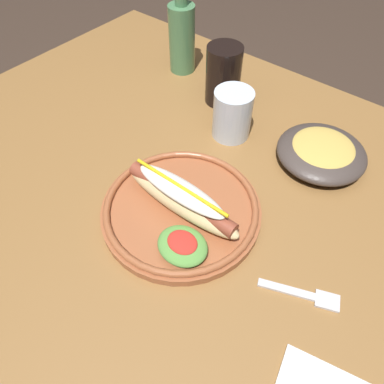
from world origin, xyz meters
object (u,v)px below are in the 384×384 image
soda_cup (223,75)px  side_bowl (322,152)px  water_cup (232,114)px  glass_bottle (182,36)px  fork (305,295)px  hot_dog_plate (181,208)px

soda_cup → side_bowl: 0.28m
water_cup → glass_bottle: 0.28m
glass_bottle → fork: bearing=-33.7°
side_bowl → hot_dog_plate: bearing=-114.6°
soda_cup → water_cup: size_ratio=1.27×
fork → side_bowl: (-0.11, 0.27, 0.02)m
glass_bottle → side_bowl: (0.43, -0.09, -0.06)m
hot_dog_plate → fork: (0.24, 0.00, -0.02)m
hot_dog_plate → glass_bottle: size_ratio=1.24×
fork → side_bowl: side_bowl is taller
fork → glass_bottle: (-0.54, 0.36, 0.09)m
hot_dog_plate → soda_cup: 0.35m
hot_dog_plate → glass_bottle: 0.47m
fork → water_cup: bearing=120.3°
fork → water_cup: (-0.30, 0.23, 0.05)m
water_cup → soda_cup: bearing=134.9°
soda_cup → water_cup: soda_cup is taller
hot_dog_plate → side_bowl: (0.13, 0.28, 0.00)m
fork → soda_cup: 0.50m
side_bowl → glass_bottle: bearing=168.6°
soda_cup → water_cup: (0.09, -0.09, -0.01)m
hot_dog_plate → side_bowl: size_ratio=1.61×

